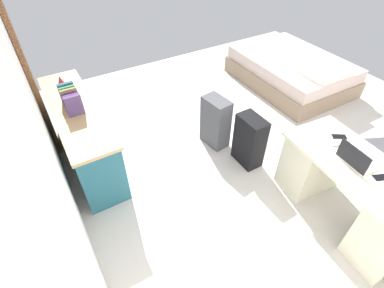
{
  "coord_description": "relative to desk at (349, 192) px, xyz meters",
  "views": [
    {
      "loc": [
        -2.01,
        2.33,
        2.6
      ],
      "look_at": [
        -0.09,
        1.19,
        0.6
      ],
      "focal_mm": 27.01,
      "sensor_mm": 36.0,
      "label": 1
    }
  ],
  "objects": [
    {
      "name": "ground_plane",
      "position": [
        1.26,
        -0.1,
        -0.38
      ],
      "size": [
        5.97,
        5.97,
        0.0
      ],
      "primitive_type": "plane",
      "color": "beige"
    },
    {
      "name": "cell_phone_by_mouse",
      "position": [
        0.39,
        -0.17,
        0.35
      ],
      "size": [
        0.13,
        0.15,
        0.01
      ],
      "primitive_type": "cube",
      "rotation": [
        0.0,
        0.0,
        -0.59
      ],
      "color": "black",
      "rests_on": "desk"
    },
    {
      "name": "bed",
      "position": [
        2.26,
        -1.54,
        -0.13
      ],
      "size": [
        1.93,
        1.44,
        0.58
      ],
      "color": "gray",
      "rests_on": "ground_plane"
    },
    {
      "name": "laptop",
      "position": [
        0.08,
        0.03,
        0.39
      ],
      "size": [
        0.33,
        0.25,
        0.21
      ],
      "color": "silver",
      "rests_on": "desk"
    },
    {
      "name": "book_row",
      "position": [
        2.19,
        2.0,
        0.51
      ],
      "size": [
        0.36,
        0.17,
        0.23
      ],
      "color": "#4F3B6F",
      "rests_on": "credenza"
    },
    {
      "name": "suitcase_spare_grey",
      "position": [
        1.64,
        0.46,
        -0.04
      ],
      "size": [
        0.38,
        0.26,
        0.68
      ],
      "primitive_type": "cube",
      "rotation": [
        0.0,
        0.0,
        0.12
      ],
      "color": "#4C4C51",
      "rests_on": "ground_plane"
    },
    {
      "name": "desk",
      "position": [
        0.0,
        0.0,
        0.0
      ],
      "size": [
        1.5,
        0.8,
        0.72
      ],
      "color": "beige",
      "rests_on": "ground_plane"
    },
    {
      "name": "cell_phone_near_laptop",
      "position": [
        -0.15,
        -0.03,
        0.35
      ],
      "size": [
        0.12,
        0.15,
        0.01
      ],
      "primitive_type": "cube",
      "rotation": [
        0.0,
        0.0,
        -0.41
      ],
      "color": "black",
      "rests_on": "desk"
    },
    {
      "name": "door_wooden",
      "position": [
        2.93,
        2.3,
        0.64
      ],
      "size": [
        0.88,
        0.05,
        2.04
      ],
      "primitive_type": "cube",
      "color": "brown",
      "rests_on": "ground_plane"
    },
    {
      "name": "computer_mouse",
      "position": [
        0.33,
        -0.04,
        0.36
      ],
      "size": [
        0.07,
        0.11,
        0.03
      ],
      "primitive_type": "ellipsoid",
      "rotation": [
        0.0,
        0.0,
        -0.1
      ],
      "color": "white",
      "rests_on": "desk"
    },
    {
      "name": "suitcase_black",
      "position": [
        1.13,
        0.31,
        -0.05
      ],
      "size": [
        0.36,
        0.22,
        0.66
      ],
      "primitive_type": "cube",
      "rotation": [
        0.0,
        0.0,
        0.0
      ],
      "color": "black",
      "rests_on": "ground_plane"
    },
    {
      "name": "wall_back",
      "position": [
        1.26,
        2.38,
        0.97
      ],
      "size": [
        4.43,
        0.1,
        2.7
      ],
      "primitive_type": "cube",
      "color": "white",
      "rests_on": "ground_plane"
    },
    {
      "name": "figurine_small",
      "position": [
        2.79,
        2.0,
        0.46
      ],
      "size": [
        0.08,
        0.08,
        0.11
      ],
      "primitive_type": "cone",
      "color": "red",
      "rests_on": "credenza"
    },
    {
      "name": "credenza",
      "position": [
        2.19,
        2.0,
        0.01
      ],
      "size": [
        1.8,
        0.48,
        0.78
      ],
      "color": "#235B6B",
      "rests_on": "ground_plane"
    }
  ]
}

